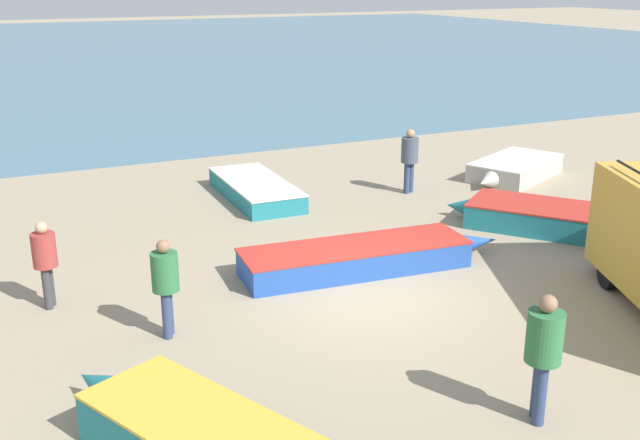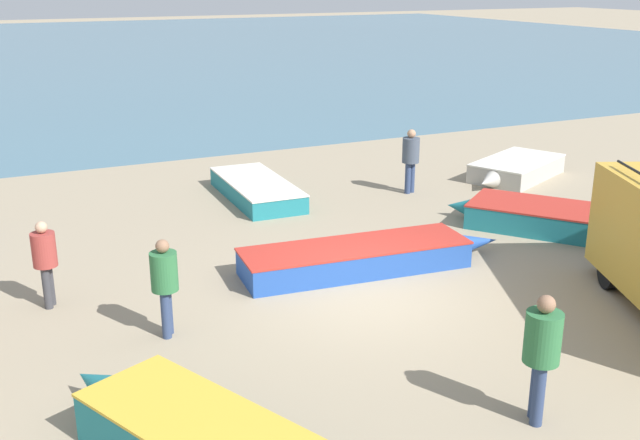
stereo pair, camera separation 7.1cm
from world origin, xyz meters
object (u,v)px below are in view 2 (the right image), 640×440
at_px(fishing_rowboat_5, 533,216).
at_px(fisherman_2, 165,279).
at_px(fishing_rowboat_3, 515,169).
at_px(fisherman_0, 542,347).
at_px(fishing_rowboat_0, 255,188).
at_px(fisherman_3, 411,155).
at_px(fishing_rowboat_4, 363,257).
at_px(fisherman_1, 45,256).

distance_m(fishing_rowboat_5, fisherman_2, 9.34).
relative_size(fishing_rowboat_3, fishing_rowboat_5, 1.05).
xyz_separation_m(fishing_rowboat_3, fisherman_0, (-7.95, -10.13, 0.81)).
height_order(fishing_rowboat_0, fishing_rowboat_5, fishing_rowboat_5).
bearing_deg(fisherman_2, fishing_rowboat_0, 84.48).
distance_m(fishing_rowboat_3, fisherman_2, 13.02).
bearing_deg(fishing_rowboat_5, fisherman_3, -22.24).
distance_m(fishing_rowboat_3, fisherman_0, 12.90).
height_order(fishing_rowboat_0, fishing_rowboat_4, fishing_rowboat_4).
relative_size(fishing_rowboat_0, fisherman_2, 2.74).
relative_size(fisherman_1, fisherman_2, 0.96).
relative_size(fishing_rowboat_4, fisherman_3, 3.23).
distance_m(fisherman_0, fisherman_1, 8.50).
height_order(fishing_rowboat_3, fisherman_0, fisherman_0).
relative_size(fishing_rowboat_0, fishing_rowboat_3, 1.20).
xyz_separation_m(fisherman_2, fisherman_3, (8.11, 5.58, 0.05)).
distance_m(fisherman_0, fisherman_3, 11.00).
relative_size(fishing_rowboat_4, fisherman_2, 3.38).
distance_m(fishing_rowboat_3, fisherman_1, 13.84).
bearing_deg(fishing_rowboat_4, fishing_rowboat_3, 35.96).
bearing_deg(fisherman_3, fisherman_1, -90.84).
distance_m(fishing_rowboat_3, fishing_rowboat_4, 8.64).
bearing_deg(fishing_rowboat_5, fishing_rowboat_3, -71.80).
relative_size(fishing_rowboat_5, fisherman_3, 2.07).
relative_size(fishing_rowboat_0, fisherman_0, 2.53).
height_order(fisherman_0, fisherman_3, fisherman_0).
xyz_separation_m(fishing_rowboat_0, fisherman_2, (-4.15, -6.97, 0.75)).
bearing_deg(fisherman_0, fishing_rowboat_0, 121.04).
relative_size(fishing_rowboat_3, fisherman_1, 2.38).
height_order(fishing_rowboat_0, fisherman_1, fisherman_1).
xyz_separation_m(fishing_rowboat_3, fisherman_3, (-3.62, -0.01, 0.77)).
height_order(fishing_rowboat_4, fisherman_0, fisherman_0).
height_order(fishing_rowboat_4, fisherman_3, fisherman_3).
bearing_deg(fishing_rowboat_3, fisherman_0, 26.56).
xyz_separation_m(fishing_rowboat_4, fisherman_2, (-4.30, -1.19, 0.73)).
relative_size(fishing_rowboat_4, fisherman_1, 3.53).
xyz_separation_m(fishing_rowboat_5, fisherman_1, (-10.76, 0.23, 0.67)).
bearing_deg(fishing_rowboat_0, fishing_rowboat_5, -134.24).
bearing_deg(fishing_rowboat_0, fisherman_2, 151.01).
xyz_separation_m(fishing_rowboat_4, fishing_rowboat_5, (4.84, 0.60, 0.02)).
bearing_deg(fishing_rowboat_5, fisherman_0, 102.29).
distance_m(fishing_rowboat_4, fisherman_3, 5.86).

